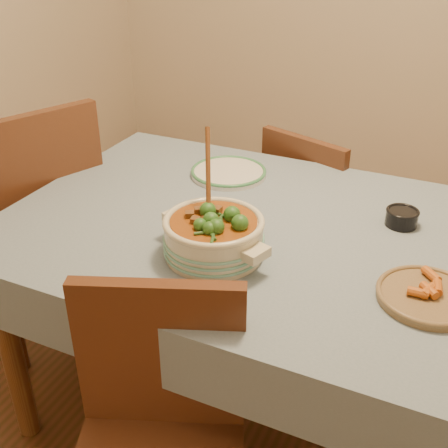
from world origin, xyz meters
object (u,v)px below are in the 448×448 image
Objects in this scene: white_plate at (229,172)px; chair_near at (158,439)px; fried_plate at (428,295)px; condiment_bowl at (402,217)px; chair_far at (313,212)px; dining_table at (278,256)px; chair_left at (36,216)px; stew_casserole at (214,233)px.

white_plate is 0.98m from chair_near.
fried_plate reaches higher than white_plate.
condiment_bowl is at bearing 109.08° from fried_plate.
chair_far reaches higher than white_plate.
chair_far reaches higher than fried_plate.
chair_left is at bearing 178.48° from dining_table.
stew_casserole is 0.94m from chair_left.
stew_casserole is at bearing -176.67° from fried_plate.
stew_casserole reaches higher than chair_far.
stew_casserole reaches higher than chair_left.
chair_near is at bearing -138.73° from fried_plate.
stew_casserole reaches higher than condiment_bowl.
chair_left is at bearing 123.20° from chair_near.
chair_left reaches higher than dining_table.
condiment_bowl is 0.38m from fried_plate.
chair_near is (0.23, -0.91, -0.28)m from white_plate.
dining_table is 0.39m from condiment_bowl.
white_plate is 2.85× the size of condiment_bowl.
chair_left is at bearing 165.20° from stew_casserole.
chair_far is 0.96× the size of chair_near.
dining_table is 0.29m from stew_casserole.
fried_plate is 0.74m from chair_near.
chair_left reaches higher than fried_plate.
white_plate is 0.63m from condiment_bowl.
condiment_bowl is 0.71m from chair_far.
dining_table is 4.82× the size of stew_casserole.
white_plate is at bearing 169.85° from condiment_bowl.
condiment_bowl is 0.12× the size of chair_far.
chair_left is (-0.92, 0.65, 0.07)m from chair_near.
dining_table is at bearing -150.21° from condiment_bowl.
chair_far is at bearing 68.84° from chair_near.
dining_table is at bearing 110.51° from chair_left.
stew_casserole is at bearing -120.14° from dining_table.
chair_left is (-0.91, -0.65, 0.10)m from chair_far.
condiment_bowl is at bearing 118.89° from chair_left.
chair_far is at bearing 87.60° from stew_casserole.
condiment_bowl is 1.34m from chair_left.
stew_casserole reaches higher than chair_near.
fried_plate is (0.44, -0.17, 0.11)m from dining_table.
white_plate is (-0.30, 0.29, 0.10)m from dining_table.
white_plate is 0.53m from chair_far.
chair_near is (-0.51, -0.45, -0.28)m from fried_plate.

